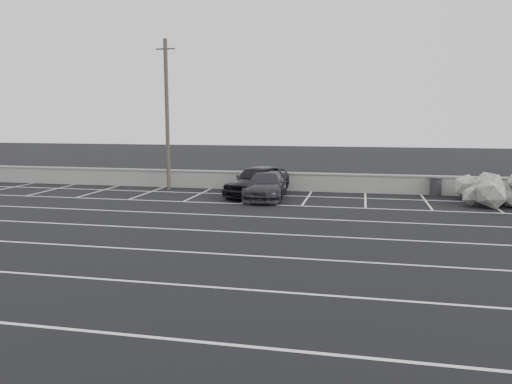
% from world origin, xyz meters
% --- Properties ---
extents(ground, '(120.00, 120.00, 0.00)m').
position_xyz_m(ground, '(0.00, 0.00, 0.00)').
color(ground, black).
rests_on(ground, ground).
extents(seawall, '(50.00, 0.45, 1.06)m').
position_xyz_m(seawall, '(0.00, 14.00, 0.55)').
color(seawall, gray).
rests_on(seawall, ground).
extents(stall_lines, '(36.00, 20.05, 0.01)m').
position_xyz_m(stall_lines, '(-0.08, 4.41, 0.00)').
color(stall_lines, silver).
rests_on(stall_lines, ground).
extents(car_left, '(3.23, 5.26, 1.67)m').
position_xyz_m(car_left, '(1.28, 11.65, 0.84)').
color(car_left, black).
rests_on(car_left, ground).
extents(car_right, '(2.25, 4.91, 1.39)m').
position_xyz_m(car_right, '(1.89, 10.86, 0.70)').
color(car_right, '#26252C').
rests_on(car_right, ground).
extents(utility_pole, '(1.16, 0.23, 8.67)m').
position_xyz_m(utility_pole, '(-4.43, 13.20, 4.39)').
color(utility_pole, '#4C4238').
rests_on(utility_pole, ground).
extents(trash_bin, '(0.85, 0.85, 1.01)m').
position_xyz_m(trash_bin, '(10.71, 13.60, 0.51)').
color(trash_bin, '#2A2A2D').
rests_on(trash_bin, ground).
extents(riprap_pile, '(5.11, 4.16, 1.49)m').
position_xyz_m(riprap_pile, '(13.57, 11.47, 0.53)').
color(riprap_pile, '#A9A79E').
rests_on(riprap_pile, ground).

